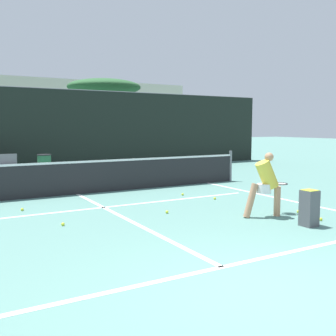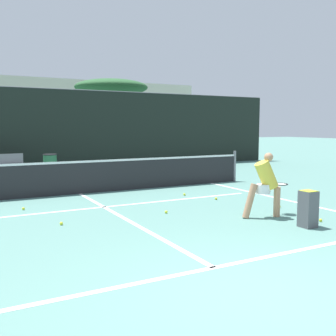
{
  "view_description": "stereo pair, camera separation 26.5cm",
  "coord_description": "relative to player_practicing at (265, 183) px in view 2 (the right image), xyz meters",
  "views": [
    {
      "loc": [
        -3.23,
        -3.11,
        1.93
      ],
      "look_at": [
        1.32,
        4.84,
        0.95
      ],
      "focal_mm": 42.0,
      "sensor_mm": 36.0,
      "label": 1
    },
    {
      "loc": [
        -2.99,
        -3.24,
        1.93
      ],
      "look_at": [
        1.32,
        4.84,
        0.95
      ],
      "focal_mm": 42.0,
      "sensor_mm": 36.0,
      "label": 2
    }
  ],
  "objects": [
    {
      "name": "tennis_ball_scattered_6",
      "position": [
        -4.43,
        3.17,
        -0.7
      ],
      "size": [
        0.07,
        0.07,
        0.07
      ],
      "primitive_type": "sphere",
      "color": "#D1E033",
      "rests_on": "ground"
    },
    {
      "name": "court_service_line",
      "position": [
        -2.68,
        2.61,
        -0.73
      ],
      "size": [
        8.25,
        0.1,
        0.01
      ],
      "primitive_type": "cube",
      "color": "white",
      "rests_on": "ground"
    },
    {
      "name": "tennis_ball_scattered_0",
      "position": [
        0.95,
        0.56,
        -0.7
      ],
      "size": [
        0.07,
        0.07,
        0.07
      ],
      "primitive_type": "sphere",
      "color": "#D1E033",
      "rests_on": "ground"
    },
    {
      "name": "tennis_ball_scattered_10",
      "position": [
        0.88,
        -0.11,
        -0.7
      ],
      "size": [
        0.07,
        0.07,
        0.07
      ],
      "primitive_type": "sphere",
      "color": "#D1E033",
      "rests_on": "ground"
    },
    {
      "name": "tennis_ball_scattered_2",
      "position": [
        -0.18,
        3.06,
        -0.7
      ],
      "size": [
        0.07,
        0.07,
        0.07
      ],
      "primitive_type": "sphere",
      "color": "#D1E033",
      "rests_on": "ground"
    },
    {
      "name": "tree_mid",
      "position": [
        2.22,
        15.45,
        3.37
      ],
      "size": [
        4.17,
        4.17,
        4.59
      ],
      "color": "brown",
      "rests_on": "ground"
    },
    {
      "name": "net",
      "position": [
        -2.68,
        4.7,
        -0.23
      ],
      "size": [
        11.09,
        0.09,
        1.07
      ],
      "color": "slate",
      "rests_on": "ground"
    },
    {
      "name": "tennis_ball_scattered_8",
      "position": [
        -1.68,
        1.31,
        -0.7
      ],
      "size": [
        0.07,
        0.07,
        0.07
      ],
      "primitive_type": "sphere",
      "color": "#D1E033",
      "rests_on": "ground"
    },
    {
      "name": "trash_bin",
      "position": [
        -2.52,
        9.59,
        -0.32
      ],
      "size": [
        0.54,
        0.54,
        0.83
      ],
      "color": "#28603D",
      "rests_on": "ground"
    },
    {
      "name": "fence_back",
      "position": [
        -2.68,
        10.94,
        1.02
      ],
      "size": [
        24.0,
        0.06,
        3.53
      ],
      "color": "black",
      "rests_on": "ground"
    },
    {
      "name": "ball_hopper",
      "position": [
        0.16,
        -1.02,
        -0.37
      ],
      "size": [
        0.28,
        0.28,
        0.71
      ],
      "color": "#4C4C51",
      "rests_on": "ground"
    },
    {
      "name": "player_practicing",
      "position": [
        0.0,
        0.0,
        0.0
      ],
      "size": [
        1.23,
        0.5,
        1.38
      ],
      "rotation": [
        0.0,
        0.0,
        -0.27
      ],
      "color": "tan",
      "rests_on": "ground"
    },
    {
      "name": "ground_plane",
      "position": [
        -2.68,
        -3.03,
        -0.74
      ],
      "size": [
        100.0,
        100.0,
        0.0
      ],
      "primitive_type": "plane",
      "color": "slate"
    },
    {
      "name": "tennis_ball_scattered_3",
      "position": [
        0.78,
        -0.27,
        -0.7
      ],
      "size": [
        0.07,
        0.07,
        0.07
      ],
      "primitive_type": "sphere",
      "color": "#D1E033",
      "rests_on": "ground"
    },
    {
      "name": "court_sideline_right",
      "position": [
        1.83,
        1.36,
        -0.73
      ],
      "size": [
        0.1,
        7.68,
        0.01
      ],
      "primitive_type": "cube",
      "color": "white",
      "rests_on": "ground"
    },
    {
      "name": "tennis_ball_scattered_4",
      "position": [
        -3.98,
        1.36,
        -0.7
      ],
      "size": [
        0.07,
        0.07,
        0.07
      ],
      "primitive_type": "sphere",
      "color": "#D1E033",
      "rests_on": "ground"
    },
    {
      "name": "tennis_ball_scattered_1",
      "position": [
        0.23,
        2.11,
        -0.7
      ],
      "size": [
        0.07,
        0.07,
        0.07
      ],
      "primitive_type": "sphere",
      "color": "#D1E033",
      "rests_on": "ground"
    },
    {
      "name": "court_center_mark",
      "position": [
        -2.68,
        1.36,
        -0.73
      ],
      "size": [
        0.1,
        6.68,
        0.01
      ],
      "primitive_type": "cube",
      "color": "white",
      "rests_on": "ground"
    },
    {
      "name": "court_baseline_near",
      "position": [
        -2.68,
        -1.98,
        -0.73
      ],
      "size": [
        11.0,
        0.1,
        0.01
      ],
      "primitive_type": "cube",
      "color": "white",
      "rests_on": "ground"
    },
    {
      "name": "courtside_bench",
      "position": [
        -4.25,
        9.88,
        -0.27
      ],
      "size": [
        1.65,
        0.56,
        0.86
      ],
      "rotation": [
        0.0,
        0.0,
        0.11
      ],
      "color": "slate",
      "rests_on": "ground"
    },
    {
      "name": "tennis_ball_scattered_5",
      "position": [
        0.72,
        -0.85,
        -0.7
      ],
      "size": [
        0.07,
        0.07,
        0.07
      ],
      "primitive_type": "sphere",
      "color": "#D1E033",
      "rests_on": "ground"
    }
  ]
}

